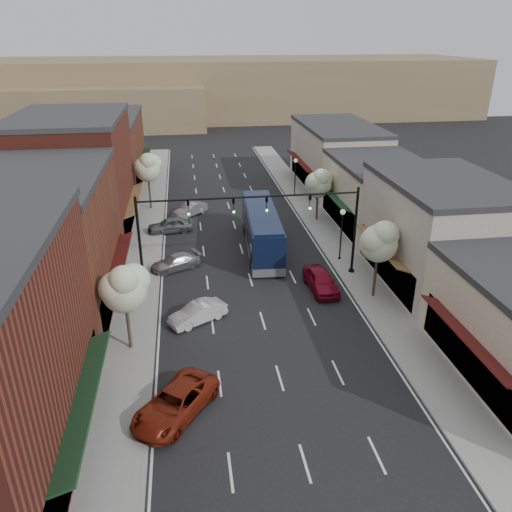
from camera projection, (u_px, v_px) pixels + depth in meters
name	position (u px, v px, depth m)	size (l,w,h in m)	color
ground	(268.00, 338.00, 30.98)	(160.00, 160.00, 0.00)	black
sidewalk_left	(146.00, 234.00, 46.53)	(2.80, 73.00, 0.15)	gray
sidewalk_right	(321.00, 225.00, 48.73)	(2.80, 73.00, 0.15)	gray
curb_left	(162.00, 233.00, 46.71)	(0.25, 73.00, 0.17)	gray
curb_right	(307.00, 226.00, 48.55)	(0.25, 73.00, 0.17)	gray
bldg_left_midnear	(39.00, 244.00, 32.61)	(10.14, 14.10, 9.40)	brown
bldg_left_midfar	(76.00, 177.00, 44.92)	(10.14, 14.10, 10.90)	maroon
bldg_left_far	(102.00, 152.00, 59.87)	(10.14, 18.10, 8.40)	brown
bldg_right_midnear	(439.00, 232.00, 36.58)	(9.14, 12.10, 7.90)	#BCAFA1
bldg_right_midfar	(378.00, 194.00, 47.70)	(9.14, 12.10, 6.40)	beige
bldg_right_far	(336.00, 156.00, 60.13)	(9.14, 16.10, 7.40)	#BCAFA1
hill_far	(201.00, 88.00, 109.68)	(120.00, 30.00, 12.00)	#7A6647
hill_near	(74.00, 107.00, 96.40)	(50.00, 20.00, 8.00)	#7A6647
signal_mast_right	(325.00, 219.00, 37.02)	(8.22, 0.46, 7.00)	black
signal_mast_left	(172.00, 227.00, 35.55)	(8.22, 0.46, 7.00)	black
tree_right_near	(380.00, 240.00, 33.80)	(2.85, 2.65, 5.95)	#47382B
tree_right_far	(319.00, 182.00, 48.41)	(2.85, 2.65, 5.43)	#47382B
tree_left_near	(124.00, 287.00, 28.11)	(2.85, 2.65, 5.69)	#47382B
tree_left_far	(148.00, 167.00, 51.40)	(2.85, 2.65, 6.13)	#47382B
lamp_post_near	(342.00, 226.00, 40.23)	(0.44, 0.44, 4.44)	black
lamp_post_far	(295.00, 171.00, 56.01)	(0.44, 0.44, 4.44)	black
coach_bus	(262.00, 229.00, 42.78)	(3.19, 11.92, 3.61)	#0D1734
red_hatchback	(321.00, 280.00, 36.42)	(1.80, 4.47, 1.52)	maroon
parked_car_a	(175.00, 403.00, 24.48)	(2.35, 5.10, 1.42)	maroon
parked_car_b	(198.00, 313.00, 32.44)	(1.36, 3.89, 1.28)	silver
parked_car_c	(175.00, 262.00, 39.66)	(1.65, 4.07, 1.18)	gray
parked_car_d	(170.00, 225.00, 46.92)	(1.70, 4.21, 1.44)	#595C61
parked_car_e	(190.00, 209.00, 51.26)	(1.38, 3.94, 1.30)	#949599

